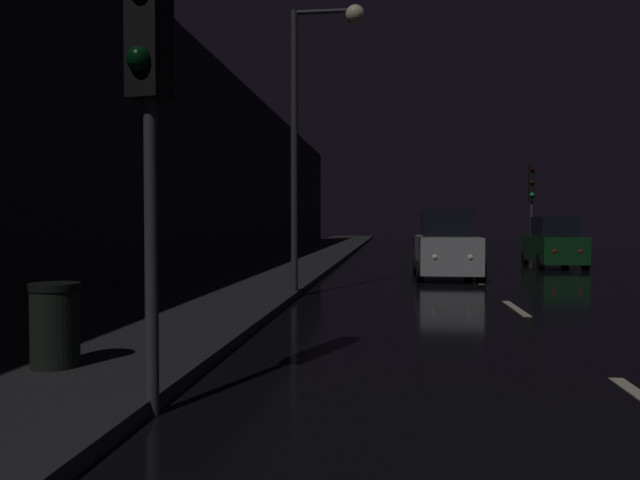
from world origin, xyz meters
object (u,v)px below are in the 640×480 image
Objects in this scene: traffic_light_far_right at (532,189)px; car_distant_taillights at (456,234)px; car_parked_right_far at (554,244)px; trash_bin_curbside at (55,325)px; traffic_light_near_left at (148,33)px; car_approaching_headlights at (446,247)px; streetlamp_overhead at (315,103)px.

traffic_light_far_right reaches higher than car_distant_taillights.
car_distant_taillights is 20.29m from car_parked_right_far.
car_distant_taillights is at bearing -162.47° from traffic_light_far_right.
car_distant_taillights is at bearing 77.81° from trash_bin_curbside.
car_approaching_headlights is (3.84, 14.13, -2.46)m from traffic_light_near_left.
car_parked_right_far is (8.39, 19.18, -2.54)m from traffic_light_near_left.
trash_bin_curbside is at bearing -116.56° from traffic_light_near_left.
trash_bin_curbside is 39.22m from car_distant_taillights.
traffic_light_near_left is 5.10× the size of trash_bin_curbside.
car_parked_right_far is at bearing 0.55° from traffic_light_far_right.
trash_bin_curbside is at bearing -22.40° from car_approaching_headlights.
trash_bin_curbside is (-10.74, -25.57, -2.78)m from traffic_light_far_right.
car_approaching_headlights is 1.10× the size of car_distant_taillights.
traffic_light_far_right reaches higher than car_parked_right_far.
streetlamp_overhead is at bearing -19.47° from traffic_light_far_right.
traffic_light_far_right is at bearing -6.11° from car_parked_right_far.
car_approaching_headlights is at bearing 67.60° from trash_bin_curbside.
streetlamp_overhead is at bearing 75.76° from trash_bin_curbside.
streetlamp_overhead is 7.18× the size of trash_bin_curbside.
traffic_light_far_right is 27.87m from trash_bin_curbside.
car_approaching_headlights is 25.43m from car_distant_taillights.
car_approaching_headlights is (3.46, 5.46, -3.50)m from streetlamp_overhead.
traffic_light_far_right is 1.11× the size of car_approaching_headlights.
car_approaching_headlights reaches higher than trash_bin_curbside.
car_approaching_headlights reaches higher than car_distant_taillights.
car_distant_taillights reaches higher than trash_bin_curbside.
car_distant_taillights is at bearing 4.68° from car_parked_right_far.
traffic_light_near_left is at bearing -92.53° from streetlamp_overhead.
car_parked_right_far is at bearing 61.24° from trash_bin_curbside.
trash_bin_curbside is 0.24× the size of car_distant_taillights.
car_parked_right_far reaches higher than car_distant_taillights.
streetlamp_overhead reaches higher than traffic_light_far_right.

